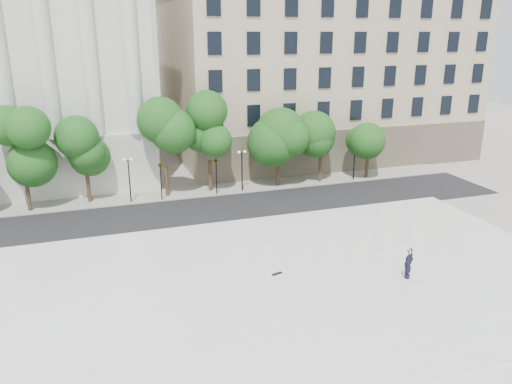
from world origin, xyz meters
TOP-DOWN VIEW (x-y plane):
  - ground at (0.00, 0.00)m, footprint 160.00×160.00m
  - plaza at (0.00, 3.00)m, footprint 44.00×22.00m
  - street at (0.00, 18.00)m, footprint 60.00×8.00m
  - far_sidewalk at (0.00, 24.00)m, footprint 60.00×4.00m
  - building_east at (20.00, 38.91)m, footprint 36.00×26.15m
  - traffic_light_west at (-2.41, 22.30)m, footprint 0.83×1.88m
  - traffic_light_east at (2.97, 22.30)m, footprint 0.72×1.68m
  - person_lying at (9.99, 0.70)m, footprint 1.44×2.13m
  - skateboard at (2.33, 3.82)m, footprint 0.76×0.38m
  - street_trees at (-0.36, 23.46)m, footprint 43.66×4.88m
  - lamp_posts at (-0.25, 22.60)m, footprint 37.67×0.28m

SIDE VIEW (x-z plane):
  - ground at x=0.00m, z-range 0.00..0.00m
  - street at x=0.00m, z-range 0.00..0.02m
  - far_sidewalk at x=0.00m, z-range 0.00..0.12m
  - plaza at x=0.00m, z-range 0.00..0.45m
  - skateboard at x=2.33m, z-range 0.45..0.53m
  - person_lying at x=9.99m, z-range 0.45..0.99m
  - lamp_posts at x=-0.25m, z-range 0.74..5.11m
  - traffic_light_east at x=2.97m, z-range 1.57..5.73m
  - traffic_light_west at x=-2.41m, z-range 1.62..5.86m
  - street_trees at x=-0.36m, z-range 1.45..9.16m
  - building_east at x=20.00m, z-range -0.36..22.64m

